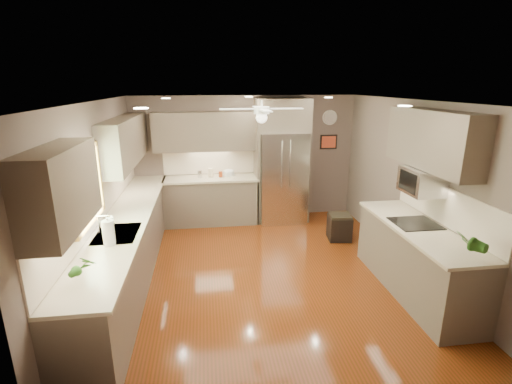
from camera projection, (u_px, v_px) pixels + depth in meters
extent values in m
plane|color=#492309|center=(264.00, 272.00, 5.58)|extent=(5.00, 5.00, 0.00)
plane|color=white|center=(265.00, 101.00, 4.87)|extent=(5.00, 5.00, 0.00)
plane|color=brown|center=(245.00, 158.00, 7.60)|extent=(4.50, 0.00, 4.50)
plane|color=brown|center=(316.00, 283.00, 2.85)|extent=(4.50, 0.00, 4.50)
plane|color=brown|center=(98.00, 199.00, 4.93)|extent=(0.00, 5.00, 5.00)
plane|color=brown|center=(413.00, 186.00, 5.52)|extent=(0.00, 5.00, 5.00)
cylinder|color=silver|center=(200.00, 174.00, 7.28)|extent=(0.10, 0.10, 0.14)
cylinder|color=beige|center=(211.00, 172.00, 7.32)|extent=(0.11, 0.11, 0.17)
cylinder|color=maroon|center=(221.00, 174.00, 7.31)|extent=(0.10, 0.10, 0.11)
imported|color=white|center=(110.00, 219.00, 4.79)|extent=(0.11, 0.11, 0.19)
imported|color=#285B1A|center=(83.00, 267.00, 3.41)|extent=(0.20, 0.16, 0.32)
imported|color=#285B1A|center=(471.00, 242.00, 3.89)|extent=(0.24, 0.22, 0.35)
imported|color=beige|center=(229.00, 175.00, 7.36)|extent=(0.25, 0.25, 0.06)
cube|color=brown|center=(129.00, 247.00, 5.34)|extent=(0.60, 4.70, 0.90)
cube|color=beige|center=(127.00, 217.00, 5.21)|extent=(0.65, 4.70, 0.04)
cube|color=beige|center=(102.00, 199.00, 5.09)|extent=(0.02, 4.70, 0.50)
cube|color=brown|center=(211.00, 201.00, 7.45)|extent=(1.85, 0.60, 0.90)
cube|color=beige|center=(211.00, 179.00, 7.30)|extent=(1.85, 0.65, 0.04)
cube|color=beige|center=(210.00, 162.00, 7.51)|extent=(1.85, 0.02, 0.50)
cube|color=brown|center=(61.00, 189.00, 3.27)|extent=(0.33, 1.20, 0.75)
cube|color=brown|center=(126.00, 141.00, 6.03)|extent=(0.33, 2.40, 0.75)
cube|color=brown|center=(209.00, 132.00, 7.19)|extent=(2.15, 0.33, 0.75)
cube|color=brown|center=(432.00, 140.00, 4.75)|extent=(0.33, 1.70, 0.75)
cube|color=#BFF2B2|center=(85.00, 187.00, 4.37)|extent=(0.01, 1.00, 0.80)
cube|color=olive|center=(82.00, 151.00, 4.25)|extent=(0.05, 1.12, 0.06)
cube|color=olive|center=(91.00, 221.00, 4.50)|extent=(0.05, 1.12, 0.06)
cube|color=olive|center=(72.00, 200.00, 3.87)|extent=(0.05, 0.06, 0.80)
cube|color=olive|center=(99.00, 176.00, 4.88)|extent=(0.05, 0.06, 0.80)
cube|color=silver|center=(117.00, 234.00, 4.59)|extent=(0.50, 0.70, 0.03)
cube|color=#262626|center=(117.00, 237.00, 4.60)|extent=(0.44, 0.62, 0.05)
cylinder|color=silver|center=(99.00, 226.00, 4.53)|extent=(0.02, 0.02, 0.24)
cylinder|color=silver|center=(103.00, 216.00, 4.50)|extent=(0.16, 0.02, 0.02)
cube|color=silver|center=(282.00, 177.00, 7.45)|extent=(0.92, 0.72, 1.82)
cube|color=black|center=(285.00, 194.00, 7.19)|extent=(0.88, 0.02, 0.02)
cube|color=black|center=(286.00, 164.00, 7.02)|extent=(0.01, 0.02, 1.00)
cylinder|color=silver|center=(282.00, 165.00, 6.98)|extent=(0.02, 0.02, 0.90)
cylinder|color=silver|center=(290.00, 164.00, 7.00)|extent=(0.02, 0.02, 0.90)
cube|color=brown|center=(283.00, 115.00, 7.16)|extent=(1.04, 0.60, 0.63)
cube|color=brown|center=(257.00, 177.00, 7.44)|extent=(0.06, 0.60, 1.82)
cube|color=brown|center=(305.00, 176.00, 7.57)|extent=(0.06, 0.60, 1.82)
cube|color=brown|center=(416.00, 261.00, 4.94)|extent=(0.65, 2.20, 0.90)
cube|color=beige|center=(419.00, 228.00, 4.81)|extent=(0.70, 2.20, 0.04)
cube|color=beige|center=(446.00, 206.00, 4.77)|extent=(0.02, 2.20, 0.50)
cube|color=black|center=(415.00, 223.00, 4.90)|extent=(0.56, 0.52, 0.01)
cube|color=silver|center=(422.00, 181.00, 4.90)|extent=(0.42, 0.55, 0.34)
cube|color=black|center=(408.00, 182.00, 4.88)|extent=(0.02, 0.40, 0.26)
cylinder|color=white|center=(262.00, 103.00, 5.17)|extent=(0.03, 0.03, 0.08)
cylinder|color=white|center=(262.00, 110.00, 5.20)|extent=(0.22, 0.22, 0.10)
sphere|color=white|center=(262.00, 118.00, 5.23)|extent=(0.16, 0.16, 0.16)
cube|color=white|center=(286.00, 109.00, 5.24)|extent=(0.48, 0.11, 0.01)
cube|color=white|center=(258.00, 107.00, 5.52)|extent=(0.11, 0.48, 0.01)
cube|color=white|center=(237.00, 109.00, 5.15)|extent=(0.48, 0.11, 0.01)
cube|color=white|center=(266.00, 111.00, 4.86)|extent=(0.11, 0.48, 0.01)
cylinder|color=white|center=(166.00, 98.00, 5.93)|extent=(0.14, 0.14, 0.01)
cylinder|color=white|center=(328.00, 97.00, 6.28)|extent=(0.14, 0.14, 0.01)
cylinder|color=white|center=(141.00, 108.00, 3.55)|extent=(0.14, 0.14, 0.01)
cylinder|color=white|center=(405.00, 106.00, 3.90)|extent=(0.14, 0.14, 0.01)
cylinder|color=white|center=(249.00, 97.00, 6.58)|extent=(0.14, 0.14, 0.01)
cylinder|color=white|center=(330.00, 118.00, 7.59)|extent=(0.30, 0.03, 0.30)
cylinder|color=silver|center=(330.00, 118.00, 7.58)|extent=(0.29, 0.00, 0.29)
cube|color=black|center=(329.00, 142.00, 7.73)|extent=(0.36, 0.03, 0.30)
cube|color=#C14426|center=(329.00, 142.00, 7.71)|extent=(0.30, 0.01, 0.24)
cube|color=black|center=(339.00, 228.00, 6.67)|extent=(0.43, 0.43, 0.43)
cube|color=black|center=(340.00, 215.00, 6.60)|extent=(0.41, 0.41, 0.03)
cylinder|color=white|center=(109.00, 233.00, 4.22)|extent=(0.13, 0.13, 0.31)
cylinder|color=silver|center=(109.00, 233.00, 4.22)|extent=(0.03, 0.03, 0.33)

